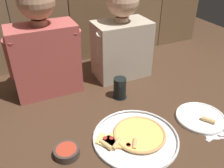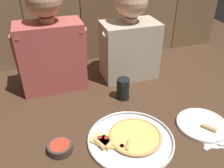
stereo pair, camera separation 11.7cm
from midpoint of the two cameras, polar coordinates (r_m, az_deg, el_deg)
ground_plane at (r=1.21m, az=-1.19°, el=-9.77°), size 3.20×3.20×0.00m
pizza_tray at (r=1.13m, az=2.60°, el=-12.38°), size 0.39×0.39×0.03m
dinner_plate at (r=1.30m, az=17.75°, el=-7.62°), size 0.25×0.25×0.03m
drinking_glass at (r=1.36m, az=-0.61°, el=-1.04°), size 0.08×0.08×0.12m
dipping_bowl at (r=1.09m, az=-13.83°, el=-15.31°), size 0.11×0.11×0.04m
table_fork at (r=1.22m, az=20.54°, el=-11.42°), size 0.13×0.04×0.01m
table_knife at (r=1.22m, az=22.16°, el=-11.77°), size 0.15×0.08×0.01m
diner_left at (r=1.38m, az=-18.39°, el=9.00°), size 0.40×0.20×0.63m
diner_right at (r=1.51m, az=0.06°, el=11.53°), size 0.38×0.21×0.58m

